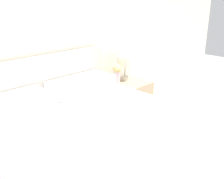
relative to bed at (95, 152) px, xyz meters
name	(u,v)px	position (x,y,z in m)	size (l,w,h in m)	color
ground_plane	(42,144)	(0.00, 0.94, -0.33)	(12.00, 12.00, 0.00)	#BCB7B2
wall_back	(27,30)	(0.00, 1.01, 0.97)	(8.00, 0.06, 2.60)	silver
bed	(95,152)	(0.00, 0.00, 0.00)	(1.79, 2.01, 1.03)	white
nightstand	(128,101)	(1.20, 0.68, -0.06)	(0.52, 0.50, 0.53)	tan
table_lamp	(125,62)	(1.25, 0.79, 0.45)	(0.22, 0.22, 0.34)	beige
flower_vase	(117,72)	(1.08, 0.77, 0.36)	(0.11, 0.11, 0.25)	silver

